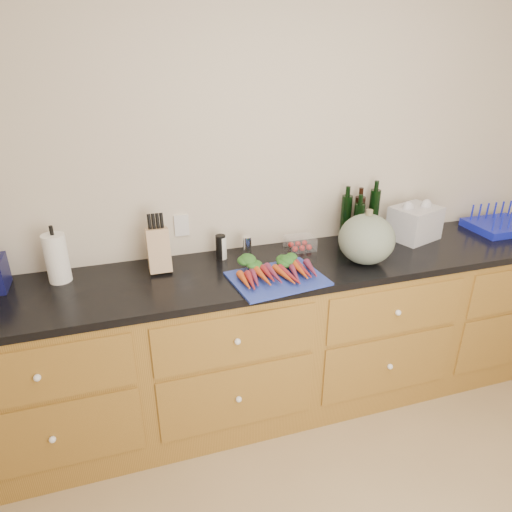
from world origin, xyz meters
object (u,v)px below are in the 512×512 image
object	(u,v)px
knife_block	(159,250)
squash	(367,239)
paper_towel	(57,258)
tomato_box	(300,243)
cutting_board	(277,279)
dish_rack	(500,224)
carrots	(275,270)

from	to	relation	value
knife_block	squash	bearing A→B (deg)	-12.59
paper_towel	tomato_box	distance (m)	1.32
cutting_board	squash	xyz separation A→B (m)	(0.53, 0.06, 0.13)
squash	cutting_board	bearing A→B (deg)	-174.01
dish_rack	cutting_board	bearing A→B (deg)	-171.64
cutting_board	paper_towel	distance (m)	1.11
paper_towel	tomato_box	bearing A→B (deg)	0.43
carrots	dish_rack	bearing A→B (deg)	7.05
tomato_box	dish_rack	xyz separation A→B (m)	(1.37, -0.09, -0.00)
carrots	knife_block	world-z (taller)	knife_block
carrots	tomato_box	xyz separation A→B (m)	(0.26, 0.29, 0.00)
squash	dish_rack	distance (m)	1.12
tomato_box	cutting_board	bearing A→B (deg)	-128.31
squash	tomato_box	bearing A→B (deg)	134.91
paper_towel	knife_block	xyz separation A→B (m)	(0.50, -0.02, -0.01)
squash	tomato_box	distance (m)	0.40
carrots	tomato_box	world-z (taller)	tomato_box
paper_towel	dish_rack	world-z (taller)	paper_towel
cutting_board	squash	bearing A→B (deg)	5.99
cutting_board	squash	size ratio (longest dim) A/B	1.51
cutting_board	tomato_box	distance (m)	0.42
dish_rack	squash	bearing A→B (deg)	-170.50
tomato_box	squash	bearing A→B (deg)	-45.09
cutting_board	dish_rack	size ratio (longest dim) A/B	1.20
knife_block	tomato_box	world-z (taller)	knife_block
cutting_board	paper_towel	world-z (taller)	paper_towel
carrots	paper_towel	world-z (taller)	paper_towel
squash	paper_towel	xyz separation A→B (m)	(-1.59, 0.26, -0.01)
paper_towel	dish_rack	size ratio (longest dim) A/B	0.66
cutting_board	paper_towel	size ratio (longest dim) A/B	1.83
squash	carrots	bearing A→B (deg)	-178.06
carrots	tomato_box	bearing A→B (deg)	48.24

